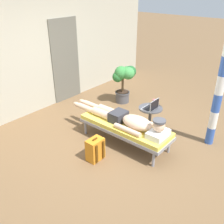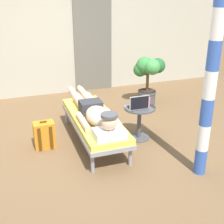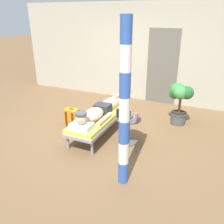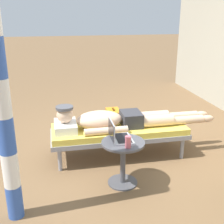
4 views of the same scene
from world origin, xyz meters
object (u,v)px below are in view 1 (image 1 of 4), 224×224
(side_table, at_px, (150,115))
(laptop, at_px, (151,107))
(drink_glass, at_px, (154,102))
(potted_plant, at_px, (124,78))
(lounge_chair, at_px, (125,127))
(backpack, at_px, (95,149))
(person_reclining, at_px, (127,119))
(porch_post, at_px, (220,85))

(side_table, xyz_separation_m, laptop, (-0.06, -0.05, 0.23))
(drink_glass, bearing_deg, potted_plant, 64.46)
(lounge_chair, bearing_deg, drink_glass, -6.59)
(backpack, bearing_deg, drink_glass, -6.39)
(lounge_chair, distance_m, person_reclining, 0.18)
(laptop, bearing_deg, backpack, 169.91)
(side_table, height_order, porch_post, porch_post)
(porch_post, bearing_deg, person_reclining, 130.53)
(laptop, distance_m, potted_plant, 1.56)
(lounge_chair, relative_size, laptop, 5.84)
(person_reclining, xyz_separation_m, potted_plant, (1.45, 1.20, 0.13))
(side_table, height_order, laptop, laptop)
(lounge_chair, xyz_separation_m, backpack, (-0.74, 0.08, -0.15))
(laptop, xyz_separation_m, porch_post, (0.41, -1.09, 0.61))
(drink_glass, relative_size, potted_plant, 0.13)
(lounge_chair, bearing_deg, potted_plant, 38.79)
(side_table, bearing_deg, porch_post, -73.02)
(side_table, distance_m, potted_plant, 1.51)
(porch_post, bearing_deg, potted_plant, 80.53)
(lounge_chair, relative_size, drink_glass, 14.18)
(lounge_chair, distance_m, drink_glass, 0.88)
(laptop, bearing_deg, porch_post, -69.46)
(person_reclining, distance_m, potted_plant, 1.88)
(porch_post, bearing_deg, side_table, 106.98)
(laptop, xyz_separation_m, backpack, (-1.37, 0.24, -0.39))
(backpack, bearing_deg, person_reclining, -8.91)
(lounge_chair, height_order, person_reclining, person_reclining)
(lounge_chair, distance_m, backpack, 0.76)
(backpack, bearing_deg, potted_plant, 26.32)
(laptop, bearing_deg, potted_plant, 58.54)
(porch_post, bearing_deg, drink_glass, 99.74)
(lounge_chair, relative_size, side_table, 3.46)
(lounge_chair, bearing_deg, backpack, 173.84)
(backpack, height_order, porch_post, porch_post)
(lounge_chair, height_order, side_table, side_table)
(person_reclining, relative_size, laptop, 7.00)
(lounge_chair, bearing_deg, porch_post, -50.30)
(potted_plant, bearing_deg, lounge_chair, -141.21)
(person_reclining, height_order, laptop, laptop)
(backpack, xyz_separation_m, potted_plant, (2.19, 1.08, 0.45))
(laptop, distance_m, drink_glass, 0.22)
(side_table, distance_m, backpack, 1.46)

